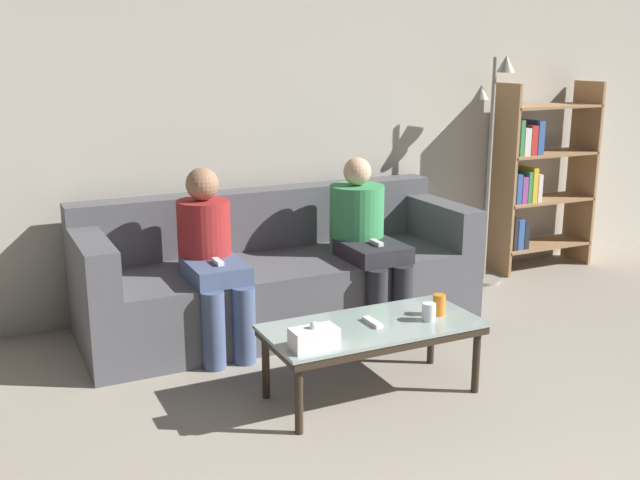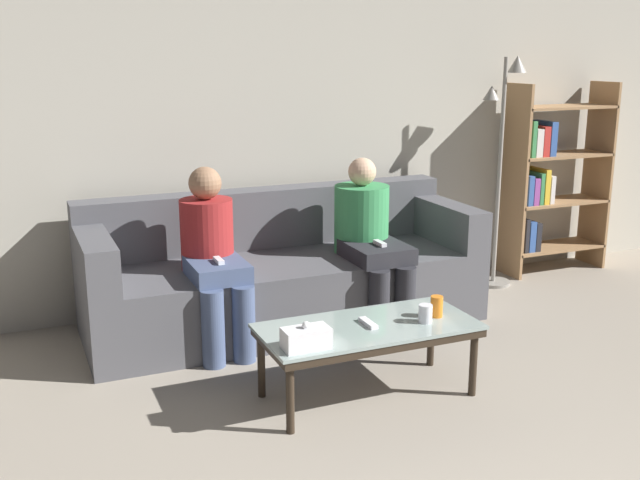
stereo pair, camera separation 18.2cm
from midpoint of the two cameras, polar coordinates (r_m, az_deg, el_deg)
The scene contains 11 objects.
wall_back at distance 5.13m, azimuth -4.03°, elevation 9.43°, with size 12.00×0.06×2.60m.
couch at distance 4.84m, azimuth -1.80°, elevation -2.77°, with size 2.51×0.88×0.84m.
coffee_table at distance 3.82m, azimuth 5.05°, elevation -7.04°, with size 1.10×0.51×0.39m.
cup_near_left at distance 3.95m, azimuth 10.19°, elevation -5.02°, with size 0.06×0.06×0.11m.
cup_near_right at distance 3.86m, azimuth 9.38°, elevation -5.56°, with size 0.07×0.07×0.09m.
tissue_box at distance 3.49m, azimuth 0.44°, elevation -7.48°, with size 0.22×0.12×0.13m.
game_remote at distance 3.80m, azimuth 5.07°, elevation -6.33°, with size 0.04×0.15×0.02m.
bookshelf at distance 6.17m, azimuth 17.66°, elevation 4.39°, with size 0.85×0.32×1.49m.
standing_lamp at distance 5.68m, azimuth 14.61°, elevation 6.83°, with size 0.31×0.26×1.69m.
seated_person_left_end at distance 4.41m, azimuth -7.02°, elevation -0.97°, with size 0.31×0.63×1.07m.
seated_person_mid_left at distance 4.79m, azimuth 4.84°, elevation 0.38°, with size 0.35×0.68×1.07m.
Camera 2 is at (-1.59, -0.98, 1.74)m, focal length 42.00 mm.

